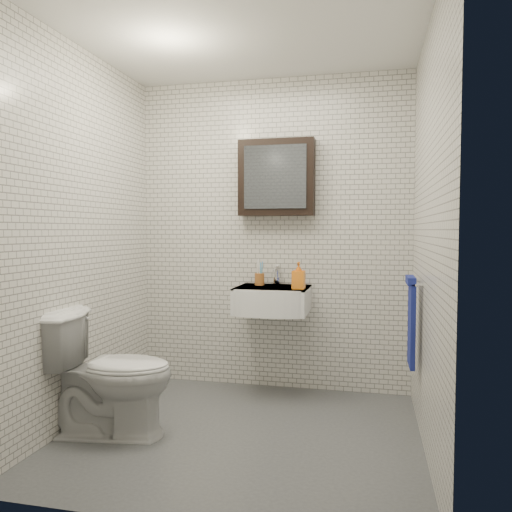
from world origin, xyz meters
name	(u,v)px	position (x,y,z in m)	size (l,w,h in m)	color
ground	(241,434)	(0.00, 0.00, 0.01)	(2.20, 2.00, 0.01)	#45484C
room_shell	(241,201)	(0.00, 0.00, 1.47)	(2.22, 2.02, 2.51)	silver
washbasin	(272,300)	(0.05, 0.73, 0.76)	(0.55, 0.50, 0.20)	white
faucet	(276,276)	(0.05, 0.93, 0.92)	(0.06, 0.20, 0.15)	silver
mirror_cabinet	(277,178)	(0.05, 0.93, 1.70)	(0.60, 0.15, 0.60)	black
towel_rail	(412,317)	(1.04, 0.35, 0.72)	(0.09, 0.30, 0.58)	silver
toothbrush_cup	(259,279)	(-0.07, 0.86, 0.90)	(0.09, 0.09, 0.21)	#A35F28
soap_bottle	(299,276)	(0.27, 0.67, 0.95)	(0.09, 0.09, 0.20)	#E14E17
toilet	(110,372)	(-0.80, -0.18, 0.40)	(0.44, 0.78, 0.79)	white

